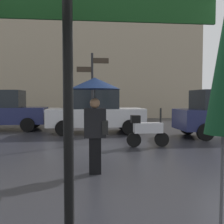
{
  "coord_description": "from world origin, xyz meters",
  "views": [
    {
      "loc": [
        -0.2,
        -2.84,
        1.56
      ],
      "look_at": [
        0.58,
        4.75,
        1.14
      ],
      "focal_mm": 41.15,
      "sensor_mm": 36.0,
      "label": 1
    }
  ],
  "objects_px": {
    "folded_patio_umbrella_near": "(224,76)",
    "parked_car_left": "(2,110)",
    "pedestrian_with_umbrella": "(95,97)",
    "street_signpost": "(92,89)",
    "parked_scooter": "(147,130)",
    "parked_car_distant": "(94,111)"
  },
  "relations": [
    {
      "from": "folded_patio_umbrella_near",
      "to": "parked_car_left",
      "type": "height_order",
      "value": "folded_patio_umbrella_near"
    },
    {
      "from": "pedestrian_with_umbrella",
      "to": "parked_car_left",
      "type": "height_order",
      "value": "pedestrian_with_umbrella"
    },
    {
      "from": "folded_patio_umbrella_near",
      "to": "parked_car_left",
      "type": "xyz_separation_m",
      "value": [
        -5.52,
        10.25,
        -0.82
      ]
    },
    {
      "from": "pedestrian_with_umbrella",
      "to": "street_signpost",
      "type": "bearing_deg",
      "value": 117.29
    },
    {
      "from": "pedestrian_with_umbrella",
      "to": "folded_patio_umbrella_near",
      "type": "bearing_deg",
      "value": -35.74
    },
    {
      "from": "pedestrian_with_umbrella",
      "to": "parked_scooter",
      "type": "xyz_separation_m",
      "value": [
        1.73,
        2.72,
        -1.03
      ]
    },
    {
      "from": "parked_scooter",
      "to": "folded_patio_umbrella_near",
      "type": "bearing_deg",
      "value": -90.74
    },
    {
      "from": "parked_scooter",
      "to": "street_signpost",
      "type": "xyz_separation_m",
      "value": [
        -1.69,
        0.81,
        1.3
      ]
    },
    {
      "from": "folded_patio_umbrella_near",
      "to": "street_signpost",
      "type": "distance_m",
      "value": 6.25
    },
    {
      "from": "folded_patio_umbrella_near",
      "to": "parked_car_distant",
      "type": "distance_m",
      "value": 8.97
    },
    {
      "from": "pedestrian_with_umbrella",
      "to": "street_signpost",
      "type": "distance_m",
      "value": 3.54
    },
    {
      "from": "folded_patio_umbrella_near",
      "to": "pedestrian_with_umbrella",
      "type": "height_order",
      "value": "folded_patio_umbrella_near"
    },
    {
      "from": "folded_patio_umbrella_near",
      "to": "parked_car_distant",
      "type": "height_order",
      "value": "folded_patio_umbrella_near"
    },
    {
      "from": "parked_scooter",
      "to": "parked_car_left",
      "type": "bearing_deg",
      "value": 144.44
    },
    {
      "from": "folded_patio_umbrella_near",
      "to": "parked_car_distant",
      "type": "xyz_separation_m",
      "value": [
        -1.1,
        8.87,
        -0.82
      ]
    },
    {
      "from": "parked_car_distant",
      "to": "parked_car_left",
      "type": "bearing_deg",
      "value": -3.3
    },
    {
      "from": "street_signpost",
      "to": "parked_car_left",
      "type": "bearing_deg",
      "value": 136.03
    },
    {
      "from": "parked_scooter",
      "to": "parked_car_distant",
      "type": "relative_size",
      "value": 0.32
    },
    {
      "from": "folded_patio_umbrella_near",
      "to": "pedestrian_with_umbrella",
      "type": "xyz_separation_m",
      "value": [
        -1.28,
        2.59,
        -0.21
      ]
    },
    {
      "from": "parked_car_left",
      "to": "parked_car_distant",
      "type": "bearing_deg",
      "value": -6.08
    },
    {
      "from": "parked_scooter",
      "to": "parked_car_distant",
      "type": "xyz_separation_m",
      "value": [
        -1.54,
        3.55,
        0.41
      ]
    },
    {
      "from": "folded_patio_umbrella_near",
      "to": "street_signpost",
      "type": "relative_size",
      "value": 0.83
    }
  ]
}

